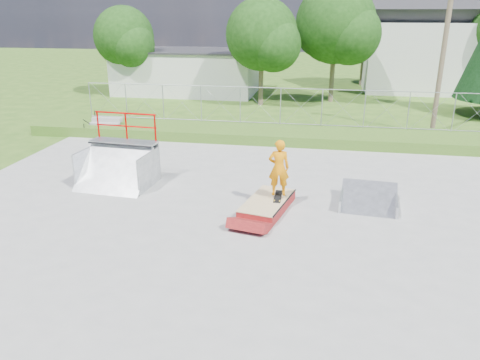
# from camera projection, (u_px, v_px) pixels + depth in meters

# --- Properties ---
(ground) EXTENTS (120.00, 120.00, 0.00)m
(ground) POSITION_uv_depth(u_px,v_px,m) (244.00, 222.00, 13.60)
(ground) COLOR #315618
(ground) RESTS_ON ground
(concrete_pad) EXTENTS (20.00, 16.00, 0.04)m
(concrete_pad) POSITION_uv_depth(u_px,v_px,m) (244.00, 222.00, 13.59)
(concrete_pad) COLOR gray
(concrete_pad) RESTS_ON ground
(grass_berm) EXTENTS (24.00, 3.00, 0.50)m
(grass_berm) POSITION_uv_depth(u_px,v_px,m) (278.00, 134.00, 22.30)
(grass_berm) COLOR #315618
(grass_berm) RESTS_ON ground
(grind_box) EXTENTS (1.60, 2.53, 0.35)m
(grind_box) POSITION_uv_depth(u_px,v_px,m) (267.00, 205.00, 14.35)
(grind_box) COLOR maroon
(grind_box) RESTS_ON concrete_pad
(quarter_pipe) EXTENTS (2.55, 2.21, 2.41)m
(quarter_pipe) POSITION_uv_depth(u_px,v_px,m) (115.00, 153.00, 15.98)
(quarter_pipe) COLOR gray
(quarter_pipe) RESTS_ON concrete_pad
(flat_bank_ramp) EXTENTS (1.88, 1.99, 0.53)m
(flat_bank_ramp) POSITION_uv_depth(u_px,v_px,m) (369.00, 199.00, 14.60)
(flat_bank_ramp) COLOR gray
(flat_bank_ramp) RESTS_ON concrete_pad
(skateboard) EXTENTS (0.22, 0.79, 0.13)m
(skateboard) POSITION_uv_depth(u_px,v_px,m) (278.00, 197.00, 14.41)
(skateboard) COLOR black
(skateboard) RESTS_ON grind_box
(skater) EXTENTS (0.70, 0.52, 1.75)m
(skater) POSITION_uv_depth(u_px,v_px,m) (279.00, 170.00, 14.11)
(skater) COLOR orange
(skater) RESTS_ON grind_box
(concrete_stairs) EXTENTS (1.50, 1.60, 0.80)m
(concrete_stairs) POSITION_uv_depth(u_px,v_px,m) (104.00, 127.00, 22.93)
(concrete_stairs) COLOR gray
(concrete_stairs) RESTS_ON ground
(chain_link_fence) EXTENTS (20.00, 0.06, 1.80)m
(chain_link_fence) POSITION_uv_depth(u_px,v_px,m) (280.00, 106.00, 22.83)
(chain_link_fence) COLOR #96999E
(chain_link_fence) RESTS_ON grass_berm
(utility_building_flat) EXTENTS (10.00, 6.00, 3.00)m
(utility_building_flat) POSITION_uv_depth(u_px,v_px,m) (188.00, 72.00, 34.77)
(utility_building_flat) COLOR silver
(utility_building_flat) RESTS_ON ground
(gable_house) EXTENTS (8.40, 6.08, 8.94)m
(gable_house) POSITION_uv_depth(u_px,v_px,m) (422.00, 39.00, 34.83)
(gable_house) COLOR silver
(gable_house) RESTS_ON ground
(utility_pole) EXTENTS (0.24, 0.24, 8.00)m
(utility_pole) POSITION_uv_depth(u_px,v_px,m) (443.00, 51.00, 22.08)
(utility_pole) COLOR brown
(utility_pole) RESTS_ON ground
(tree_left_near) EXTENTS (4.76, 4.48, 6.65)m
(tree_left_near) POSITION_uv_depth(u_px,v_px,m) (265.00, 37.00, 28.94)
(tree_left_near) COLOR brown
(tree_left_near) RESTS_ON ground
(tree_center) EXTENTS (5.44, 5.12, 7.60)m
(tree_center) POSITION_uv_depth(u_px,v_px,m) (340.00, 27.00, 29.80)
(tree_center) COLOR brown
(tree_center) RESTS_ON ground
(tree_left_far) EXTENTS (4.42, 4.16, 6.18)m
(tree_left_far) POSITION_uv_depth(u_px,v_px,m) (126.00, 39.00, 32.58)
(tree_left_far) COLOR brown
(tree_left_far) RESTS_ON ground
(tree_back_mid) EXTENTS (4.08, 3.84, 5.70)m
(tree_back_mid) POSITION_uv_depth(u_px,v_px,m) (368.00, 40.00, 37.25)
(tree_back_mid) COLOR brown
(tree_back_mid) RESTS_ON ground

